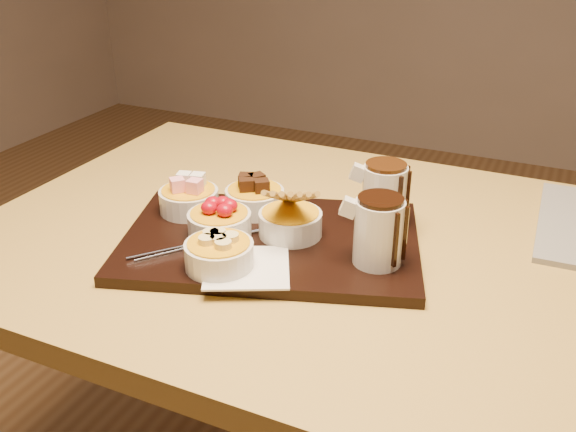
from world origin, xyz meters
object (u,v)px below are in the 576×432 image
at_px(bowl_strawberries, 220,224).
at_px(pitcher_milk_chocolate, 384,195).
at_px(dining_table, 338,293).
at_px(pitcher_dark_chocolate, 378,232).
at_px(serving_board, 271,241).

relative_size(bowl_strawberries, pitcher_milk_chocolate, 1.02).
xyz_separation_m(dining_table, pitcher_dark_chocolate, (0.08, -0.07, 0.17)).
distance_m(serving_board, pitcher_dark_chocolate, 0.18).
distance_m(bowl_strawberries, pitcher_milk_chocolate, 0.27).
relative_size(serving_board, pitcher_dark_chocolate, 4.70).
distance_m(dining_table, serving_board, 0.16).
bearing_deg(bowl_strawberries, dining_table, 28.49).
bearing_deg(pitcher_dark_chocolate, serving_board, 160.02).
bearing_deg(bowl_strawberries, pitcher_dark_chocolate, 5.20).
xyz_separation_m(serving_board, pitcher_dark_chocolate, (0.18, -0.01, 0.06)).
height_order(dining_table, pitcher_milk_chocolate, pitcher_milk_chocolate).
bearing_deg(dining_table, pitcher_dark_chocolate, -40.09).
bearing_deg(pitcher_milk_chocolate, serving_board, -158.20).
height_order(dining_table, pitcher_dark_chocolate, pitcher_dark_chocolate).
bearing_deg(bowl_strawberries, pitcher_milk_chocolate, 34.24).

